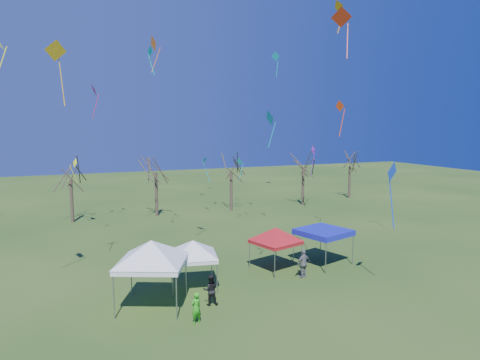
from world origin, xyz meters
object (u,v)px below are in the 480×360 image
object	(u,v)px
tree_4	(304,155)
tree_2	(155,157)
tent_white_mid	(193,244)
tent_blue	(323,232)
tent_white_west	(151,245)
person_dark	(211,290)
tree_5	(350,155)
person_green	(196,308)
person_grey	(304,264)
tree_3	(231,157)
tent_red	(276,230)
tree_1	(70,164)

from	to	relation	value
tree_4	tree_2	bearing A→B (deg)	178.78
tent_white_mid	tent_blue	world-z (taller)	tent_white_mid
tent_white_west	person_dark	distance (m)	3.99
tree_5	tent_blue	xyz separation A→B (m)	(-18.58, -22.01, -3.49)
tree_2	person_green	bearing A→B (deg)	-97.27
person_grey	person_dark	distance (m)	6.95
tree_2	person_dark	distance (m)	24.60
person_green	tent_blue	bearing A→B (deg)	-176.18
tent_white_west	tent_blue	world-z (taller)	tent_white_west
tree_4	tree_5	bearing A→B (deg)	13.85
tree_3	tent_blue	world-z (taller)	tree_3
tree_2	tree_3	bearing A→B (deg)	-2.27
tent_blue	person_grey	size ratio (longest dim) A/B	2.08
person_dark	tent_white_mid	bearing A→B (deg)	-72.34
tree_3	person_grey	distance (m)	22.79
tree_4	person_grey	world-z (taller)	tree_4
tree_4	person_dark	size ratio (longest dim) A/B	4.71
person_dark	tree_5	bearing A→B (deg)	-123.44
tent_white_mid	person_dark	size ratio (longest dim) A/B	2.22
person_dark	person_green	world-z (taller)	person_dark
tent_white_mid	person_grey	bearing A→B (deg)	-8.61
tree_4	tent_blue	distance (m)	22.73
tent_white_mid	tent_red	bearing A→B (deg)	10.09
tree_5	person_dark	bearing A→B (deg)	-137.59
tree_1	tree_5	size ratio (longest dim) A/B	1.01
tree_2	tent_white_mid	world-z (taller)	tree_2
tent_white_west	person_grey	size ratio (longest dim) A/B	2.39
tree_2	tent_white_mid	bearing A→B (deg)	-95.68
tree_1	tent_red	xyz separation A→B (m)	(12.31, -20.39, -3.12)
tree_1	tent_red	world-z (taller)	tree_1
tent_blue	person_grey	world-z (taller)	tent_blue
tree_5	tree_2	bearing A→B (deg)	-176.30
tree_4	tent_white_west	world-z (taller)	tree_4
tree_4	tent_white_west	size ratio (longest dim) A/B	1.79
tree_5	person_green	distance (m)	40.45
tent_white_west	tent_white_mid	size ratio (longest dim) A/B	1.19
tent_white_mid	person_grey	xyz separation A→B (m)	(6.91, -1.05, -1.77)
person_green	tent_white_west	bearing A→B (deg)	-82.69
tree_4	person_dark	world-z (taller)	tree_4
tree_5	tent_blue	size ratio (longest dim) A/B	1.94
tree_1	tent_white_west	size ratio (longest dim) A/B	1.71
tent_red	person_dark	bearing A→B (deg)	-147.03
tree_2	tent_white_west	distance (m)	23.61
tree_1	tent_blue	xyz separation A→B (m)	(15.91, -20.59, -3.55)
tree_1	tree_3	distance (m)	16.81
tree_5	person_green	world-z (taller)	tree_5
tree_5	person_grey	xyz separation A→B (m)	(-21.28, -23.92, -4.80)
tent_white_west	tent_blue	size ratio (longest dim) A/B	1.15
tree_1	tree_5	world-z (taller)	tree_1
tent_white_mid	tree_5	bearing A→B (deg)	39.05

